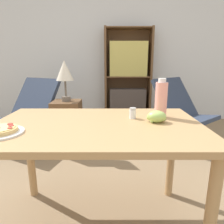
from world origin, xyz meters
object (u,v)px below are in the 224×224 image
at_px(drink_bottle, 160,99).
at_px(bookshelf, 127,81).
at_px(lounge_chair_near, 27,125).
at_px(lounge_chair_far, 183,123).
at_px(grape_bunch, 156,117).
at_px(table_lamp, 64,73).
at_px(salt_shaker, 132,113).
at_px(side_table, 67,125).

height_order(drink_bottle, bookshelf, bookshelf).
relative_size(lounge_chair_near, lounge_chair_far, 0.98).
relative_size(grape_bunch, table_lamp, 0.25).
bearing_deg(drink_bottle, salt_shaker, -171.79).
distance_m(lounge_chair_near, bookshelf, 1.87).
relative_size(grape_bunch, salt_shaker, 1.69).
distance_m(salt_shaker, lounge_chair_near, 1.85).
distance_m(grape_bunch, table_lamp, 1.51).
height_order(lounge_chair_near, bookshelf, bookshelf).
bearing_deg(lounge_chair_far, side_table, 147.86).
distance_m(drink_bottle, table_lamp, 1.44).
bearing_deg(bookshelf, salt_shaker, -93.61).
bearing_deg(lounge_chair_far, bookshelf, 84.79).
distance_m(drink_bottle, side_table, 1.54).
xyz_separation_m(grape_bunch, side_table, (-0.84, 1.24, -0.46)).
distance_m(grape_bunch, salt_shaker, 0.16).
distance_m(grape_bunch, drink_bottle, 0.15).
relative_size(grape_bunch, side_table, 0.19).
xyz_separation_m(salt_shaker, table_lamp, (-0.70, 1.16, 0.20)).
xyz_separation_m(lounge_chair_near, lounge_chair_far, (2.11, 0.07, 0.00)).
distance_m(lounge_chair_far, side_table, 1.56).
relative_size(lounge_chair_far, table_lamp, 2.00).
xyz_separation_m(salt_shaker, lounge_chair_near, (-1.26, 1.26, -0.49)).
height_order(grape_bunch, table_lamp, table_lamp).
bearing_deg(side_table, salt_shaker, -58.84).
height_order(bookshelf, table_lamp, bookshelf).
height_order(salt_shaker, side_table, salt_shaker).
bearing_deg(drink_bottle, table_lamp, 128.10).
distance_m(grape_bunch, bookshelf, 2.48).
bearing_deg(table_lamp, side_table, 0.00).
bearing_deg(salt_shaker, lounge_chair_near, 134.93).
distance_m(lounge_chair_near, table_lamp, 0.89).
relative_size(salt_shaker, table_lamp, 0.15).
xyz_separation_m(drink_bottle, bookshelf, (-0.04, 2.37, -0.10)).
distance_m(drink_bottle, lounge_chair_near, 1.99).
bearing_deg(lounge_chair_far, table_lamp, 147.86).
relative_size(salt_shaker, lounge_chair_near, 0.08).
xyz_separation_m(salt_shaker, side_table, (-0.70, 1.16, -0.46)).
height_order(side_table, table_lamp, table_lamp).
bearing_deg(grape_bunch, side_table, 124.06).
bearing_deg(lounge_chair_near, bookshelf, 65.12).
relative_size(grape_bunch, bookshelf, 0.07).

